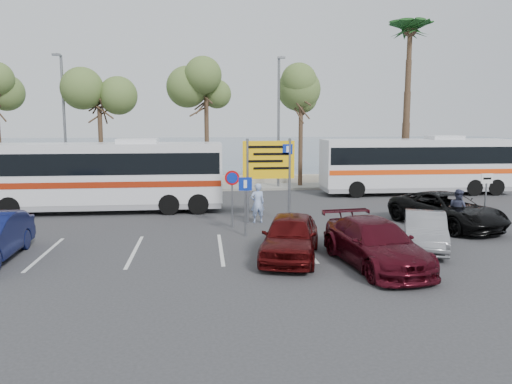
{
  "coord_description": "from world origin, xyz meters",
  "views": [
    {
      "loc": [
        -1.77,
        -17.66,
        4.4
      ],
      "look_at": [
        0.44,
        3.0,
        1.36
      ],
      "focal_mm": 35.0,
      "sensor_mm": 36.0,
      "label": 1
    }
  ],
  "objects": [
    {
      "name": "car_red",
      "position": [
        0.96,
        -2.38,
        0.71
      ],
      "size": [
        2.72,
        4.49,
        1.43
      ],
      "primitive_type": "imported",
      "rotation": [
        0.0,
        0.0,
        -0.26
      ],
      "color": "#470A0A",
      "rests_on": "ground"
    },
    {
      "name": "ground",
      "position": [
        0.0,
        0.0,
        0.0
      ],
      "size": [
        120.0,
        120.0,
        0.0
      ],
      "primitive_type": "plane",
      "color": "#2F2F31",
      "rests_on": "ground"
    },
    {
      "name": "tree_left",
      "position": [
        -8.0,
        14.0,
        6.0
      ],
      "size": [
        3.2,
        3.2,
        7.2
      ],
      "color": "#382619",
      "rests_on": "kerb_strip"
    },
    {
      "name": "sign_no_stop",
      "position": [
        -0.6,
        2.38,
        1.58
      ],
      "size": [
        0.6,
        0.08,
        2.35
      ],
      "color": "slate",
      "rests_on": "ground"
    },
    {
      "name": "palm_tree",
      "position": [
        11.5,
        14.0,
        9.87
      ],
      "size": [
        4.8,
        4.8,
        11.2
      ],
      "color": "#382619",
      "rests_on": "kerb_strip"
    },
    {
      "name": "pedestrian_far",
      "position": [
        8.35,
        1.0,
        0.82
      ],
      "size": [
        0.89,
        0.98,
        1.65
      ],
      "primitive_type": "imported",
      "rotation": [
        0.0,
        0.0,
        1.99
      ],
      "color": "#383C55",
      "rests_on": "ground"
    },
    {
      "name": "sign_taxi",
      "position": [
        9.8,
        1.49,
        1.42
      ],
      "size": [
        0.5,
        0.07,
        2.2
      ],
      "color": "slate",
      "rests_on": "ground"
    },
    {
      "name": "tree_mid",
      "position": [
        -1.5,
        14.0,
        6.65
      ],
      "size": [
        3.2,
        3.2,
        8.0
      ],
      "color": "#382619",
      "rests_on": "kerb_strip"
    },
    {
      "name": "street_lamp_right",
      "position": [
        3.0,
        13.52,
        4.6
      ],
      "size": [
        0.45,
        1.15,
        8.01
      ],
      "color": "slate",
      "rests_on": "kerb_strip"
    },
    {
      "name": "pedestrian_near",
      "position": [
        0.53,
        3.23,
        0.85
      ],
      "size": [
        0.68,
        0.51,
        1.71
      ],
      "primitive_type": "imported",
      "rotation": [
        0.0,
        0.0,
        3.31
      ],
      "color": "#96ABDA",
      "rests_on": "ground"
    },
    {
      "name": "car_maroon",
      "position": [
        3.36,
        -3.5,
        0.7
      ],
      "size": [
        2.55,
        5.0,
        1.39
      ],
      "primitive_type": "imported",
      "rotation": [
        0.0,
        0.0,
        0.13
      ],
      "color": "#470B16",
      "rests_on": "ground"
    },
    {
      "name": "direction_sign",
      "position": [
        1.0,
        3.2,
        2.43
      ],
      "size": [
        2.2,
        0.12,
        3.6
      ],
      "color": "slate",
      "rests_on": "ground"
    },
    {
      "name": "seawall",
      "position": [
        0.0,
        16.0,
        0.3
      ],
      "size": [
        48.0,
        0.8,
        0.6
      ],
      "primitive_type": "cube",
      "color": "#9E937E",
      "rests_on": "ground"
    },
    {
      "name": "tree_right",
      "position": [
        4.5,
        14.0,
        6.17
      ],
      "size": [
        3.2,
        3.2,
        7.4
      ],
      "color": "#382619",
      "rests_on": "kerb_strip"
    },
    {
      "name": "suv_black",
      "position": [
        8.16,
        1.5,
        0.71
      ],
      "size": [
        3.82,
        5.59,
        1.42
      ],
      "primitive_type": "imported",
      "rotation": [
        0.0,
        0.0,
        0.31
      ],
      "color": "black",
      "rests_on": "ground"
    },
    {
      "name": "sea",
      "position": [
        0.0,
        60.0,
        0.01
      ],
      "size": [
        140.0,
        140.0,
        0.0
      ],
      "primitive_type": "plane",
      "color": "#3E4D64",
      "rests_on": "ground"
    },
    {
      "name": "street_lamp_left",
      "position": [
        -10.0,
        13.52,
        4.6
      ],
      "size": [
        0.45,
        1.15,
        8.01
      ],
      "color": "slate",
      "rests_on": "kerb_strip"
    },
    {
      "name": "coach_bus_left",
      "position": [
        -6.5,
        6.5,
        1.62
      ],
      "size": [
        11.23,
        2.43,
        3.5
      ],
      "color": "silver",
      "rests_on": "ground"
    },
    {
      "name": "sign_parking",
      "position": [
        -0.2,
        0.79,
        1.47
      ],
      "size": [
        0.5,
        0.07,
        2.25
      ],
      "color": "slate",
      "rests_on": "ground"
    },
    {
      "name": "lane_markings",
      "position": [
        -1.14,
        -1.0,
        0.0
      ],
      "size": [
        12.02,
        4.2,
        0.01
      ],
      "primitive_type": null,
      "color": "silver",
      "rests_on": "ground"
    },
    {
      "name": "car_silver_b",
      "position": [
        5.76,
        -1.69,
        0.62
      ],
      "size": [
        2.63,
        4.0,
        1.25
      ],
      "primitive_type": "imported",
      "rotation": [
        0.0,
        0.0,
        -0.38
      ],
      "color": "gray",
      "rests_on": "ground"
    },
    {
      "name": "coach_bus_right",
      "position": [
        10.73,
        10.5,
        1.6
      ],
      "size": [
        11.1,
        2.46,
        3.46
      ],
      "color": "silver",
      "rests_on": "ground"
    },
    {
      "name": "kerb_strip",
      "position": [
        0.0,
        14.0,
        0.07
      ],
      "size": [
        44.0,
        2.4,
        0.15
      ],
      "primitive_type": "cube",
      "color": "gray",
      "rests_on": "ground"
    }
  ]
}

